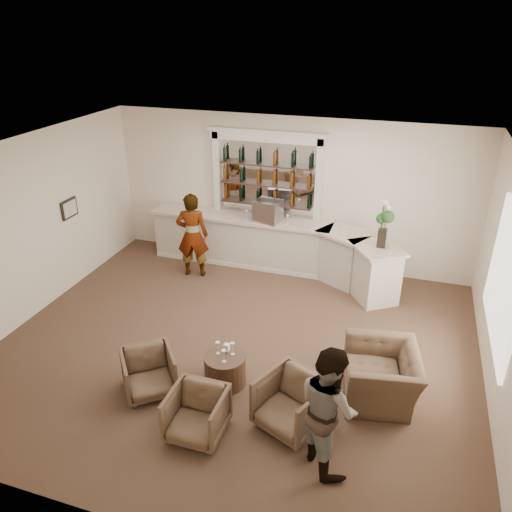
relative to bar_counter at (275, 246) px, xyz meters
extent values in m
plane|color=brown|center=(0.16, -3.00, -0.57)|extent=(8.00, 8.00, 0.00)
cube|color=#F2E0C9|center=(0.16, 0.50, 1.08)|extent=(8.00, 0.04, 3.30)
cube|color=#F2E0C9|center=(-3.84, -3.00, 1.08)|extent=(0.04, 7.00, 3.30)
cube|color=#F2E0C9|center=(4.16, -3.00, 1.08)|extent=(0.04, 7.00, 3.30)
cube|color=white|center=(0.16, -3.00, 2.73)|extent=(8.00, 7.00, 0.04)
cube|color=white|center=(4.13, -2.50, 1.13)|extent=(0.05, 2.40, 1.90)
cube|color=black|center=(-3.81, -1.80, 1.08)|extent=(0.04, 0.46, 0.38)
cube|color=beige|center=(-3.78, -1.80, 1.08)|extent=(0.01, 0.38, 0.30)
cube|color=beige|center=(-0.84, 0.15, -0.03)|extent=(4.00, 0.70, 1.08)
cube|color=beige|center=(-0.84, 0.13, 0.54)|extent=(4.10, 0.82, 0.06)
cube|color=beige|center=(1.51, -0.08, -0.03)|extent=(1.12, 1.04, 1.08)
cube|color=beige|center=(1.51, -0.10, 0.54)|extent=(1.27, 1.19, 0.06)
cube|color=beige|center=(2.21, -0.60, -0.03)|extent=(1.08, 1.14, 1.08)
cube|color=beige|center=(2.21, -0.62, 0.54)|extent=(1.24, 1.29, 0.06)
cube|color=beige|center=(-0.84, -0.18, -0.52)|extent=(4.00, 0.06, 0.10)
cube|color=white|center=(-0.34, 0.48, 1.38)|extent=(2.15, 0.02, 1.65)
cube|color=beige|center=(-1.49, 0.42, 0.88)|extent=(0.14, 0.16, 2.90)
cube|color=beige|center=(0.81, 0.42, 0.88)|extent=(0.14, 0.16, 2.90)
cube|color=beige|center=(-0.34, 0.42, 2.27)|extent=(2.52, 0.16, 0.18)
cube|color=beige|center=(-0.34, 0.42, 2.39)|extent=(2.64, 0.20, 0.08)
cube|color=#35221A|center=(-0.34, 0.37, 0.81)|extent=(2.05, 0.20, 0.03)
cube|color=#35221A|center=(-0.34, 0.37, 1.25)|extent=(2.05, 0.20, 0.03)
cube|color=#35221A|center=(-0.34, 0.37, 1.69)|extent=(2.05, 0.20, 0.03)
cylinder|color=#482D1F|center=(0.32, -3.92, -0.32)|extent=(0.64, 0.64, 0.50)
imported|color=gray|center=(-1.61, -0.77, 0.36)|extent=(0.77, 0.60, 1.86)
imported|color=gray|center=(2.07, -4.93, 0.30)|extent=(1.04, 1.07, 1.74)
imported|color=brown|center=(-0.69, -4.45, -0.23)|extent=(1.05, 1.05, 0.69)
imported|color=brown|center=(0.34, -5.02, -0.23)|extent=(0.74, 0.76, 0.69)
imported|color=brown|center=(1.51, -4.47, -0.19)|extent=(1.10, 1.11, 0.77)
imported|color=brown|center=(2.62, -3.49, -0.18)|extent=(1.25, 1.37, 0.78)
cube|color=#AEAEB3|center=(-0.17, -0.01, 0.80)|extent=(0.60, 0.53, 0.47)
cube|color=black|center=(2.27, -0.59, 0.75)|extent=(0.16, 0.16, 0.36)
cube|color=white|center=(0.30, -3.78, -0.01)|extent=(0.08, 0.08, 0.12)
camera|label=1|loc=(2.66, -9.60, 4.59)|focal=35.00mm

